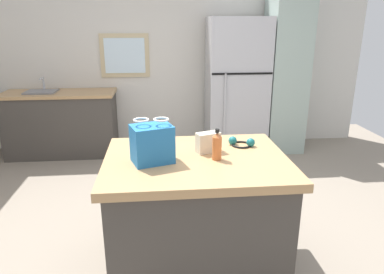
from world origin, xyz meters
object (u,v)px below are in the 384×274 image
at_px(shopping_bag, 152,143).
at_px(ear_defenders, 242,143).
at_px(bottle, 217,146).
at_px(tall_cabinet, 285,70).
at_px(small_box, 208,142).
at_px(refrigerator, 236,86).
at_px(kitchen_island, 196,214).

distance_m(shopping_bag, ear_defenders, 0.72).
xyz_separation_m(shopping_bag, bottle, (0.43, 0.00, -0.03)).
xyz_separation_m(tall_cabinet, small_box, (-1.43, -2.45, -0.19)).
distance_m(refrigerator, bottle, 2.70).
relative_size(kitchen_island, small_box, 7.47).
bearing_deg(kitchen_island, refrigerator, 71.81).
bearing_deg(shopping_bag, tall_cabinet, 55.05).
xyz_separation_m(tall_cabinet, shopping_bag, (-1.82, -2.60, -0.13)).
height_order(shopping_bag, small_box, shopping_bag).
xyz_separation_m(refrigerator, ear_defenders, (-0.47, -2.34, -0.01)).
bearing_deg(kitchen_island, ear_defenders, 30.08).
relative_size(refrigerator, tall_cabinet, 0.80).
bearing_deg(bottle, kitchen_island, 160.81).
bearing_deg(refrigerator, ear_defenders, -101.46).
height_order(small_box, bottle, bottle).
height_order(shopping_bag, bottle, shopping_bag).
xyz_separation_m(tall_cabinet, ear_defenders, (-1.16, -2.34, -0.23)).
relative_size(kitchen_island, refrigerator, 0.68).
bearing_deg(tall_cabinet, small_box, -120.19).
xyz_separation_m(kitchen_island, ear_defenders, (0.36, 0.21, 0.46)).
bearing_deg(small_box, bottle, -75.18).
distance_m(tall_cabinet, bottle, 2.95).
bearing_deg(refrigerator, tall_cabinet, 0.02).
relative_size(tall_cabinet, small_box, 13.70).
distance_m(tall_cabinet, small_box, 2.85).
xyz_separation_m(kitchen_island, refrigerator, (0.84, 2.55, 0.47)).
bearing_deg(shopping_bag, ear_defenders, 21.39).
bearing_deg(ear_defenders, tall_cabinet, 63.70).
height_order(tall_cabinet, bottle, tall_cabinet).
height_order(refrigerator, shopping_bag, refrigerator).
relative_size(refrigerator, bottle, 8.64).
distance_m(small_box, bottle, 0.15).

